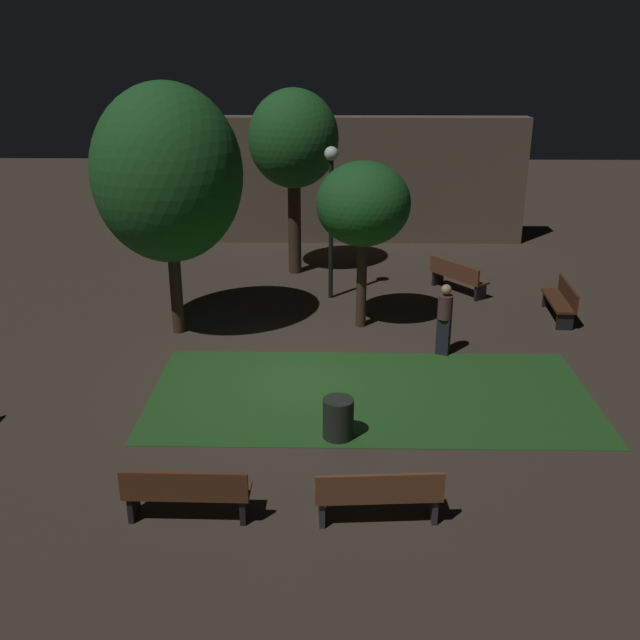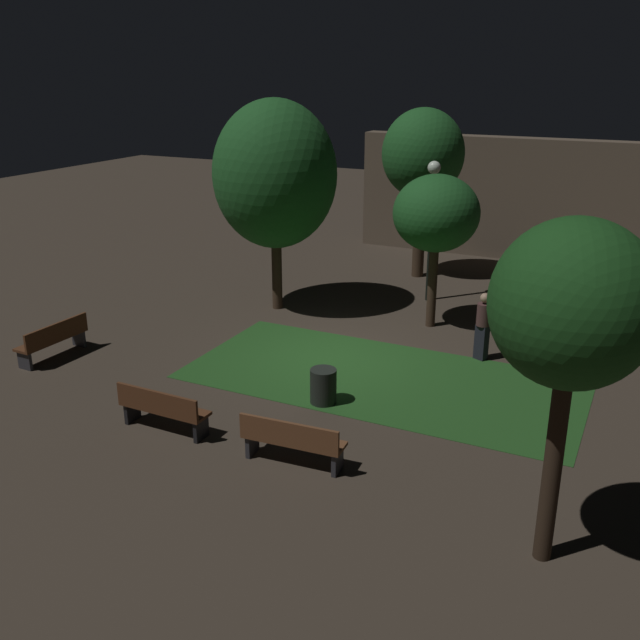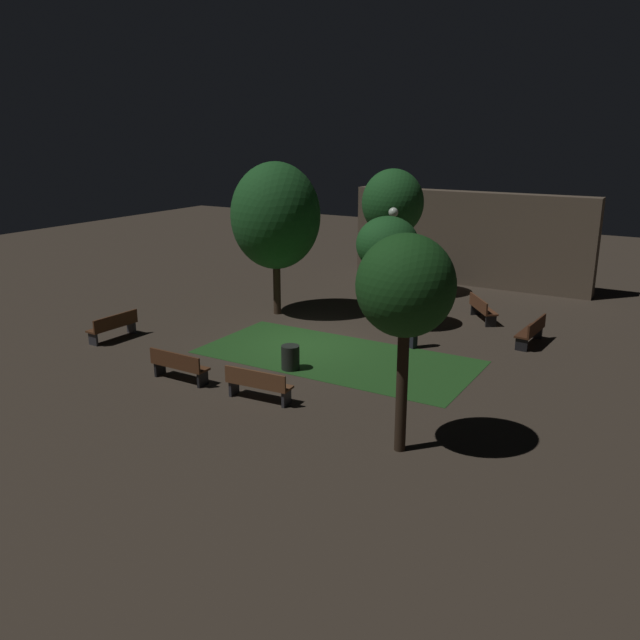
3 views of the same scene
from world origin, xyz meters
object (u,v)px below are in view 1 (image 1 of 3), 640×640
Objects in this scene: lamp_post_path_center at (331,195)px; bench_front_left at (457,276)px; tree_tall_center at (363,205)px; pedestrian at (445,318)px; trash_bin at (338,418)px; bench_path_side at (378,494)px; bench_corner at (562,300)px; tree_right_canopy at (294,141)px; bench_lawn_edge at (186,492)px; tree_left_canopy at (167,174)px.

bench_front_left is at bearing 7.85° from lamp_post_path_center.
tree_tall_center is 3.21m from pedestrian.
pedestrian is (2.32, 3.64, 0.49)m from trash_bin.
bench_path_side is 2.46m from trash_bin.
lamp_post_path_center is (-5.72, 1.45, 2.29)m from bench_corner.
tree_right_canopy is 2.75m from lamp_post_path_center.
lamp_post_path_center is (-3.44, -0.47, 2.29)m from bench_front_left.
bench_corner is 1.13× the size of pedestrian.
bench_lawn_edge is 0.32× the size of tree_left_canopy.
tree_right_canopy is at bearing 120.54° from pedestrian.
bench_path_side is 0.46× the size of tree_tall_center.
tree_right_canopy is (0.92, 12.06, 3.37)m from bench_lawn_edge.
tree_right_canopy is 7.61m from pedestrian.
trash_bin is at bearing -52.25° from tree_left_canopy.
lamp_post_path_center is at bearing 35.15° from tree_left_canopy.
trash_bin is (1.24, -9.67, -3.48)m from tree_right_canopy.
bench_front_left is (2.72, 10.24, 0.00)m from bench_path_side.
tree_tall_center is at bearing 136.17° from pedestrian.
tree_left_canopy is at bearing -173.82° from tree_tall_center.
tree_tall_center is at bearing 89.88° from bench_path_side.
bench_front_left is at bearing 139.84° from bench_corner.
tree_left_canopy is at bearing 120.76° from bench_path_side.
lamp_post_path_center is (1.07, -2.30, -1.08)m from tree_right_canopy.
lamp_post_path_center reaches higher than trash_bin.
tree_tall_center is (2.73, 7.71, 2.48)m from bench_lawn_edge.
bench_corner is at bearing -14.19° from lamp_post_path_center.
tree_left_canopy is (-4.31, 7.24, 3.24)m from bench_path_side.
bench_lawn_edge is 8.55m from tree_tall_center.
tree_tall_center is (-2.70, -2.53, 2.48)m from bench_front_left.
lamp_post_path_center is 7.76m from trash_bin.
bench_front_left is at bearing -21.96° from tree_right_canopy.
bench_front_left is at bearing 67.36° from trash_bin.
bench_path_side is 1.14× the size of pedestrian.
bench_front_left is (5.44, 10.24, 0.00)m from bench_lawn_edge.
tree_right_canopy is (-4.52, 1.82, 3.37)m from bench_front_left.
trash_bin is (3.76, -4.85, -3.36)m from tree_left_canopy.
lamp_post_path_center reaches higher than bench_path_side.
bench_lawn_edge is 10.23m from lamp_post_path_center.
tree_right_canopy reaches higher than bench_front_left.
tree_tall_center is at bearing -70.22° from lamp_post_path_center.
tree_left_canopy is at bearing 127.75° from trash_bin.
tree_left_canopy reaches higher than tree_right_canopy.
bench_front_left is 0.33× the size of tree_right_canopy.
tree_tall_center reaches higher than bench_lawn_edge.
bench_path_side is at bearing -59.24° from tree_left_canopy.
trash_bin is at bearing -112.64° from bench_front_left.
bench_corner is at bearing 6.62° from tree_left_canopy.
bench_front_left is 4.46m from tree_tall_center.
tree_right_canopy is 10.35m from trash_bin.
trash_bin is at bearing -82.69° from tree_right_canopy.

